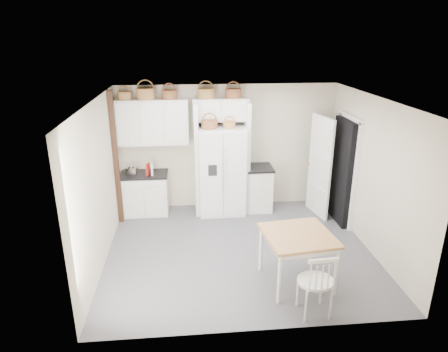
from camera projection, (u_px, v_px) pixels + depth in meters
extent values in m
plane|color=#555656|center=(239.00, 250.00, 6.95)|extent=(4.50, 4.50, 0.00)
plane|color=white|center=(241.00, 100.00, 6.07)|extent=(4.50, 4.50, 0.00)
plane|color=beige|center=(227.00, 147.00, 8.38)|extent=(4.50, 0.00, 4.50)
plane|color=beige|center=(99.00, 185.00, 6.30)|extent=(0.00, 4.00, 4.00)
plane|color=beige|center=(372.00, 176.00, 6.71)|extent=(0.00, 4.00, 4.00)
cube|color=white|center=(222.00, 170.00, 8.17)|extent=(0.94, 0.75, 1.81)
cube|color=silver|center=(146.00, 194.00, 8.24)|extent=(0.90, 0.57, 0.83)
cube|color=silver|center=(258.00, 189.00, 8.44)|extent=(0.51, 0.62, 0.90)
cube|color=#9D5A2B|center=(297.00, 258.00, 5.94)|extent=(1.08, 1.08, 0.81)
cube|color=silver|center=(315.00, 281.00, 5.23)|extent=(0.51, 0.47, 0.99)
cube|color=black|center=(144.00, 174.00, 8.09)|extent=(0.94, 0.61, 0.04)
cube|color=black|center=(259.00, 168.00, 8.28)|extent=(0.55, 0.66, 0.04)
cube|color=silver|center=(131.00, 171.00, 7.97)|extent=(0.25, 0.19, 0.16)
cube|color=#B01D15|center=(148.00, 169.00, 7.98)|extent=(0.07, 0.16, 0.24)
cube|color=silver|center=(152.00, 169.00, 7.99)|extent=(0.05, 0.17, 0.25)
cylinder|color=brown|center=(125.00, 96.00, 7.66)|extent=(0.26, 0.26, 0.15)
cylinder|color=brown|center=(146.00, 94.00, 7.68)|extent=(0.36, 0.36, 0.21)
cylinder|color=brown|center=(169.00, 94.00, 7.73)|extent=(0.30, 0.30, 0.17)
cylinder|color=brown|center=(206.00, 93.00, 7.79)|extent=(0.34, 0.34, 0.19)
cylinder|color=brown|center=(233.00, 93.00, 7.84)|extent=(0.32, 0.32, 0.18)
cylinder|color=brown|center=(209.00, 124.00, 7.72)|extent=(0.31, 0.31, 0.17)
cylinder|color=brown|center=(229.00, 125.00, 7.76)|extent=(0.24, 0.24, 0.13)
cube|color=silver|center=(153.00, 122.00, 7.88)|extent=(1.40, 0.34, 0.90)
cube|color=silver|center=(221.00, 110.00, 7.93)|extent=(1.12, 0.34, 0.45)
cube|color=silver|center=(197.00, 159.00, 8.09)|extent=(0.08, 0.60, 2.30)
cube|color=silver|center=(246.00, 158.00, 8.18)|extent=(0.08, 0.60, 2.30)
cube|color=black|center=(116.00, 159.00, 7.57)|extent=(0.09, 0.09, 2.60)
cube|color=black|center=(343.00, 172.00, 7.73)|extent=(0.18, 0.85, 2.05)
cube|color=white|center=(320.00, 167.00, 8.01)|extent=(0.21, 0.79, 2.05)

